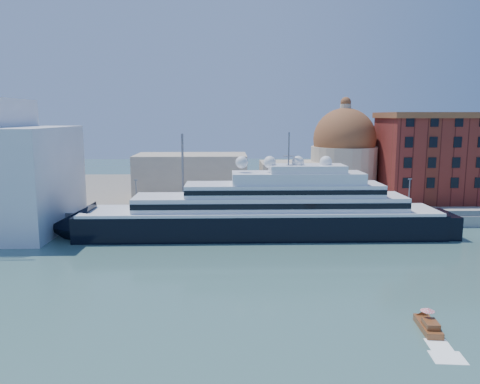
{
  "coord_description": "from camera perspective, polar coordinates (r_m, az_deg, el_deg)",
  "views": [
    {
      "loc": [
        -10.32,
        -69.74,
        24.25
      ],
      "look_at": [
        -7.8,
        18.0,
        9.99
      ],
      "focal_mm": 35.0,
      "sensor_mm": 36.0,
      "label": 1
    }
  ],
  "objects": [
    {
      "name": "ground",
      "position": [
        74.55,
        6.5,
        -9.81
      ],
      "size": [
        400.0,
        400.0,
        0.0
      ],
      "primitive_type": "plane",
      "color": "#365E5C",
      "rests_on": "ground"
    },
    {
      "name": "quay",
      "position": [
        106.76,
        3.95,
        -3.23
      ],
      "size": [
        180.0,
        10.0,
        2.5
      ],
      "primitive_type": "cube",
      "color": "gray",
      "rests_on": "ground"
    },
    {
      "name": "land",
      "position": [
        146.96,
        2.4,
        0.12
      ],
      "size": [
        260.0,
        72.0,
        2.0
      ],
      "primitive_type": "cube",
      "color": "slate",
      "rests_on": "ground"
    },
    {
      "name": "quay_fence",
      "position": [
        101.99,
        4.2,
        -2.76
      ],
      "size": [
        180.0,
        0.1,
        1.2
      ],
      "primitive_type": "cube",
      "color": "slate",
      "rests_on": "quay"
    },
    {
      "name": "superyacht",
      "position": [
        94.97,
        1.11,
        -2.93
      ],
      "size": [
        82.53,
        11.44,
        24.66
      ],
      "color": "black",
      "rests_on": "ground"
    },
    {
      "name": "service_barge",
      "position": [
        103.58,
        -25.4,
        -4.79
      ],
      "size": [
        12.45,
        6.72,
        2.66
      ],
      "rotation": [
        0.0,
        0.0,
        -0.25
      ],
      "color": "white",
      "rests_on": "ground"
    },
    {
      "name": "water_taxi",
      "position": [
        59.63,
        21.99,
        -14.82
      ],
      "size": [
        2.37,
        5.6,
        2.59
      ],
      "rotation": [
        0.0,
        0.0,
        -0.1
      ],
      "color": "brown",
      "rests_on": "ground"
    },
    {
      "name": "warehouse",
      "position": [
        137.16,
        25.45,
        3.96
      ],
      "size": [
        43.0,
        19.0,
        23.25
      ],
      "color": "maroon",
      "rests_on": "land"
    },
    {
      "name": "church",
      "position": [
        129.24,
        5.8,
        3.26
      ],
      "size": [
        66.0,
        18.0,
        25.5
      ],
      "color": "beige",
      "rests_on": "land"
    },
    {
      "name": "lamp_posts",
      "position": [
        103.05,
        -2.94,
        1.18
      ],
      "size": [
        120.8,
        2.4,
        18.0
      ],
      "color": "slate",
      "rests_on": "quay"
    }
  ]
}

